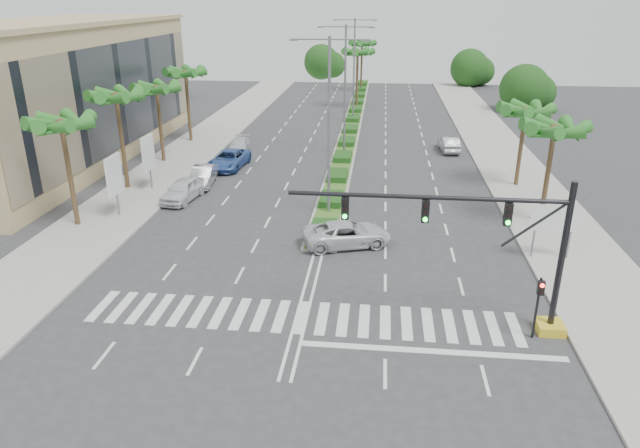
# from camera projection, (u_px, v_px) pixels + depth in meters

# --- Properties ---
(ground) EXTENTS (160.00, 160.00, 0.00)m
(ground) POSITION_uv_depth(u_px,v_px,m) (302.00, 317.00, 27.35)
(ground) COLOR #333335
(ground) RESTS_ON ground
(footpath_right) EXTENTS (6.00, 120.00, 0.15)m
(footpath_right) POSITION_uv_depth(u_px,v_px,m) (530.00, 193.00, 44.27)
(footpath_right) COLOR gray
(footpath_right) RESTS_ON ground
(footpath_left) EXTENTS (6.00, 120.00, 0.15)m
(footpath_left) POSITION_uv_depth(u_px,v_px,m) (153.00, 181.00, 47.29)
(footpath_left) COLOR gray
(footpath_left) RESTS_ON ground
(median) EXTENTS (2.20, 75.00, 0.20)m
(median) POSITION_uv_depth(u_px,v_px,m) (352.00, 123.00, 68.84)
(median) COLOR gray
(median) RESTS_ON ground
(median_grass) EXTENTS (1.80, 75.00, 0.04)m
(median_grass) POSITION_uv_depth(u_px,v_px,m) (352.00, 122.00, 68.80)
(median_grass) COLOR #395B1F
(median_grass) RESTS_ON median
(building) EXTENTS (12.00, 36.00, 12.00)m
(building) POSITION_uv_depth(u_px,v_px,m) (56.00, 95.00, 51.69)
(building) COLOR tan
(building) RESTS_ON ground
(signal_gantry) EXTENTS (12.60, 1.20, 7.20)m
(signal_gantry) POSITION_uv_depth(u_px,v_px,m) (508.00, 261.00, 25.14)
(signal_gantry) COLOR gold
(signal_gantry) RESTS_ON ground
(pedestrian_signal) EXTENTS (0.28, 0.36, 3.00)m
(pedestrian_signal) POSITION_uv_depth(u_px,v_px,m) (539.00, 298.00, 24.91)
(pedestrian_signal) COLOR black
(pedestrian_signal) RESTS_ON ground
(direction_sign) EXTENTS (2.70, 0.11, 3.40)m
(direction_sign) POSITION_uv_depth(u_px,v_px,m) (555.00, 220.00, 32.47)
(direction_sign) COLOR slate
(direction_sign) RESTS_ON ground
(billboard_near) EXTENTS (0.18, 2.10, 4.35)m
(billboard_near) POSITION_uv_depth(u_px,v_px,m) (114.00, 176.00, 38.76)
(billboard_near) COLOR slate
(billboard_near) RESTS_ON ground
(billboard_far) EXTENTS (0.18, 2.10, 4.35)m
(billboard_far) POSITION_uv_depth(u_px,v_px,m) (148.00, 153.00, 44.30)
(billboard_far) COLOR slate
(billboard_far) RESTS_ON ground
(palm_left_near) EXTENTS (4.57, 4.68, 7.55)m
(palm_left_near) POSITION_uv_depth(u_px,v_px,m) (62.00, 127.00, 35.72)
(palm_left_near) COLOR brown
(palm_left_near) RESTS_ON ground
(palm_left_mid) EXTENTS (4.57, 4.68, 7.95)m
(palm_left_mid) POSITION_uv_depth(u_px,v_px,m) (116.00, 100.00, 42.96)
(palm_left_mid) COLOR brown
(palm_left_mid) RESTS_ON ground
(palm_left_far) EXTENTS (4.57, 4.68, 7.35)m
(palm_left_far) POSITION_uv_depth(u_px,v_px,m) (157.00, 91.00, 50.56)
(palm_left_far) COLOR brown
(palm_left_far) RESTS_ON ground
(palm_left_end) EXTENTS (4.57, 4.68, 7.75)m
(palm_left_end) POSITION_uv_depth(u_px,v_px,m) (186.00, 75.00, 57.80)
(palm_left_end) COLOR brown
(palm_left_end) RESTS_ON ground
(palm_right_near) EXTENTS (4.57, 4.68, 7.05)m
(palm_right_near) POSITION_uv_depth(u_px,v_px,m) (554.00, 132.00, 36.52)
(palm_right_near) COLOR brown
(palm_right_near) RESTS_ON ground
(palm_right_far) EXTENTS (4.57, 4.68, 6.75)m
(palm_right_far) POSITION_uv_depth(u_px,v_px,m) (525.00, 113.00, 44.01)
(palm_right_far) COLOR brown
(palm_right_far) RESTS_ON ground
(palm_median_a) EXTENTS (4.57, 4.68, 8.05)m
(palm_median_a) POSITION_uv_depth(u_px,v_px,m) (358.00, 54.00, 75.44)
(palm_median_a) COLOR brown
(palm_median_a) RESTS_ON ground
(palm_median_b) EXTENTS (4.57, 4.68, 8.05)m
(palm_median_b) POSITION_uv_depth(u_px,v_px,m) (362.00, 45.00, 89.28)
(palm_median_b) COLOR brown
(palm_median_b) RESTS_ON ground
(streetlight_near) EXTENTS (5.10, 0.25, 12.00)m
(streetlight_near) POSITION_uv_depth(u_px,v_px,m) (329.00, 118.00, 37.74)
(streetlight_near) COLOR slate
(streetlight_near) RESTS_ON ground
(streetlight_mid) EXTENTS (5.10, 0.25, 12.00)m
(streetlight_mid) POSITION_uv_depth(u_px,v_px,m) (345.00, 84.00, 52.50)
(streetlight_mid) COLOR slate
(streetlight_mid) RESTS_ON ground
(streetlight_far) EXTENTS (5.10, 0.25, 12.00)m
(streetlight_far) POSITION_uv_depth(u_px,v_px,m) (354.00, 65.00, 67.27)
(streetlight_far) COLOR slate
(streetlight_far) RESTS_ON ground
(car_parked_a) EXTENTS (2.56, 5.00, 1.63)m
(car_parked_a) POSITION_uv_depth(u_px,v_px,m) (183.00, 190.00, 42.74)
(car_parked_a) COLOR silver
(car_parked_a) RESTS_ON ground
(car_parked_b) EXTENTS (2.04, 4.76, 1.53)m
(car_parked_b) POSITION_uv_depth(u_px,v_px,m) (203.00, 176.00, 46.24)
(car_parked_b) COLOR #A3A3A7
(car_parked_b) RESTS_ON ground
(car_parked_c) EXTENTS (3.13, 5.88, 1.57)m
(car_parked_c) POSITION_uv_depth(u_px,v_px,m) (229.00, 159.00, 50.82)
(car_parked_c) COLOR #32549A
(car_parked_c) RESTS_ON ground
(car_parked_d) EXTENTS (2.19, 4.59, 1.29)m
(car_parked_d) POSITION_uv_depth(u_px,v_px,m) (239.00, 145.00, 56.23)
(car_parked_d) COLOR silver
(car_parked_d) RESTS_ON ground
(car_crossing) EXTENTS (5.96, 4.06, 1.52)m
(car_crossing) POSITION_uv_depth(u_px,v_px,m) (347.00, 234.00, 34.98)
(car_crossing) COLOR silver
(car_crossing) RESTS_ON ground
(car_right) EXTENTS (1.95, 4.64, 1.49)m
(car_right) POSITION_uv_depth(u_px,v_px,m) (449.00, 144.00, 56.34)
(car_right) COLOR #A5A5A9
(car_right) RESTS_ON ground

